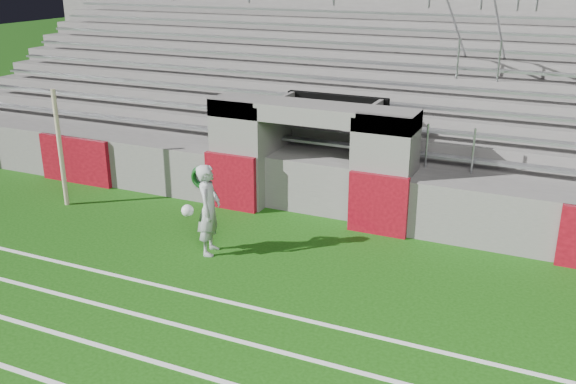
% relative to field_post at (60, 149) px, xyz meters
% --- Properties ---
extents(ground, '(90.00, 90.00, 0.00)m').
position_rel_field_post_xyz_m(ground, '(5.60, -1.55, -1.42)').
color(ground, '#14440B').
rests_on(ground, ground).
extents(field_post, '(0.11, 0.11, 2.83)m').
position_rel_field_post_xyz_m(field_post, '(0.00, 0.00, 0.00)').
color(field_post, '#BBAC8B').
rests_on(field_post, ground).
extents(stadium_structure, '(26.00, 8.48, 5.42)m').
position_rel_field_post_xyz_m(stadium_structure, '(5.60, 6.42, 0.08)').
color(stadium_structure, '#5F5C5A').
rests_on(stadium_structure, ground).
extents(goalkeeper_with_ball, '(0.77, 0.77, 1.87)m').
position_rel_field_post_xyz_m(goalkeeper_with_ball, '(4.59, -0.92, -0.48)').
color(goalkeeper_with_ball, '#A8AEB1').
rests_on(goalkeeper_with_ball, ground).
extents(hose_coil, '(0.54, 0.15, 0.55)m').
position_rel_field_post_xyz_m(hose_coil, '(2.99, 1.38, -0.73)').
color(hose_coil, '#0B3B14').
rests_on(hose_coil, ground).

